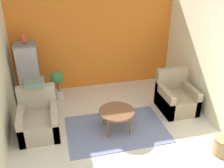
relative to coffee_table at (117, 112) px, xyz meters
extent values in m
cube|color=orange|center=(-0.02, 2.13, 0.87)|extent=(4.22, 0.06, 2.56)
cube|color=beige|center=(2.06, 0.30, 0.87)|extent=(0.06, 3.59, 2.56)
cube|color=slate|center=(0.00, 0.00, -0.41)|extent=(2.00, 1.34, 0.01)
cylinder|color=brown|center=(0.00, 0.00, 0.02)|extent=(0.71, 0.71, 0.04)
cylinder|color=brown|center=(-0.22, -0.22, -0.21)|extent=(0.04, 0.04, 0.41)
cylinder|color=brown|center=(0.22, -0.22, -0.21)|extent=(0.04, 0.04, 0.41)
cylinder|color=brown|center=(-0.22, 0.22, -0.21)|extent=(0.04, 0.04, 0.41)
cylinder|color=brown|center=(0.22, 0.22, -0.21)|extent=(0.04, 0.04, 0.41)
cube|color=tan|center=(-1.50, 0.25, -0.22)|extent=(0.74, 0.84, 0.39)
cube|color=tan|center=(-1.50, 0.60, 0.23)|extent=(0.74, 0.14, 0.51)
cube|color=tan|center=(-1.81, 0.25, -0.13)|extent=(0.12, 0.84, 0.57)
cube|color=tan|center=(-1.19, 0.25, -0.13)|extent=(0.12, 0.84, 0.57)
cube|color=#9E896B|center=(1.53, 0.40, -0.22)|extent=(0.74, 0.84, 0.39)
cube|color=#9E896B|center=(1.53, 0.75, 0.23)|extent=(0.74, 0.14, 0.51)
cube|color=#9E896B|center=(1.21, 0.40, -0.13)|extent=(0.12, 0.84, 0.57)
cube|color=#9E896B|center=(1.84, 0.40, -0.13)|extent=(0.12, 0.84, 0.57)
cube|color=slate|center=(-1.68, 1.63, -0.38)|extent=(0.50, 0.50, 0.06)
cube|color=#A8A8AD|center=(-1.68, 1.63, 0.33)|extent=(0.46, 0.46, 1.36)
cube|color=slate|center=(-1.68, 1.63, 1.02)|extent=(0.48, 0.48, 0.03)
ellipsoid|color=#D14C2D|center=(-1.68, 1.63, 1.13)|extent=(0.11, 0.14, 0.18)
sphere|color=#D14C2D|center=(-1.68, 1.61, 1.23)|extent=(0.10, 0.10, 0.10)
cone|color=gold|center=(-1.68, 1.56, 1.22)|extent=(0.04, 0.04, 0.04)
cone|color=#D14C2D|center=(-1.68, 1.69, 1.11)|extent=(0.06, 0.12, 0.16)
cylinder|color=beige|center=(-1.06, 1.59, -0.31)|extent=(0.22, 0.22, 0.21)
cylinder|color=brown|center=(-1.06, 1.59, -0.08)|extent=(0.03, 0.03, 0.25)
sphere|color=#427F42|center=(-1.06, 1.59, 0.16)|extent=(0.31, 0.31, 0.31)
sphere|color=#427F42|center=(-1.15, 1.63, 0.10)|extent=(0.19, 0.19, 0.19)
sphere|color=#427F42|center=(-0.98, 1.57, 0.12)|extent=(0.17, 0.17, 0.17)
cylinder|color=tan|center=(1.63, -1.13, -0.25)|extent=(0.33, 0.33, 0.33)
cylinder|color=olive|center=(1.63, -1.13, -0.09)|extent=(0.34, 0.34, 0.02)
cube|color=slate|center=(-1.50, 0.60, 0.54)|extent=(0.37, 0.37, 0.10)
camera|label=1|loc=(-1.10, -4.00, 2.70)|focal=40.00mm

